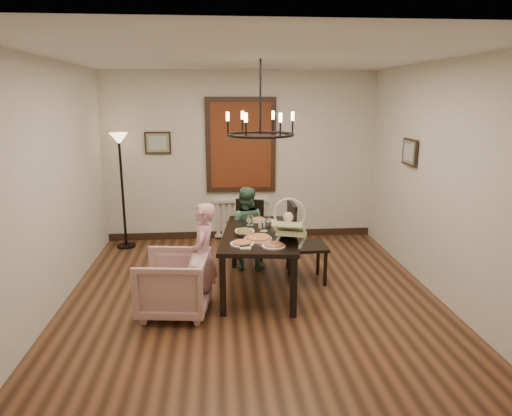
{
  "coord_description": "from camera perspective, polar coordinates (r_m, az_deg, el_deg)",
  "views": [
    {
      "loc": [
        -0.39,
        -5.08,
        2.39
      ],
      "look_at": [
        0.07,
        0.34,
        1.05
      ],
      "focal_mm": 32.0,
      "sensor_mm": 36.0,
      "label": 1
    }
  ],
  "objects": [
    {
      "name": "room_shell",
      "position": [
        5.55,
        -0.75,
        3.56
      ],
      "size": [
        4.51,
        5.0,
        2.81
      ],
      "color": "brown",
      "rests_on": "ground"
    },
    {
      "name": "dining_table",
      "position": [
        5.67,
        0.52,
        -3.91
      ],
      "size": [
        1.09,
        1.7,
        0.75
      ],
      "rotation": [
        0.0,
        0.0,
        -0.12
      ],
      "color": "black",
      "rests_on": "room_shell"
    },
    {
      "name": "chair_far",
      "position": [
        6.55,
        -1.1,
        -3.21
      ],
      "size": [
        0.51,
        0.51,
        0.94
      ],
      "primitive_type": null,
      "rotation": [
        0.0,
        0.0,
        -0.28
      ],
      "color": "black",
      "rests_on": "room_shell"
    },
    {
      "name": "chair_right",
      "position": [
        6.0,
        6.48,
        -4.21
      ],
      "size": [
        0.49,
        0.49,
        1.08
      ],
      "primitive_type": null,
      "rotation": [
        0.0,
        0.0,
        1.59
      ],
      "color": "black",
      "rests_on": "room_shell"
    },
    {
      "name": "armchair",
      "position": [
        5.24,
        -10.25,
        -9.32
      ],
      "size": [
        0.85,
        0.83,
        0.7
      ],
      "primitive_type": "imported",
      "rotation": [
        0.0,
        0.0,
        -1.69
      ],
      "color": "#C8999B",
      "rests_on": "room_shell"
    },
    {
      "name": "elderly_woman",
      "position": [
        5.33,
        -6.54,
        -6.94
      ],
      "size": [
        0.3,
        0.41,
        1.01
      ],
      "primitive_type": "imported",
      "rotation": [
        0.0,
        0.0,
        -1.74
      ],
      "color": "pink",
      "rests_on": "room_shell"
    },
    {
      "name": "seated_man",
      "position": [
        6.43,
        -1.32,
        -3.38
      ],
      "size": [
        0.54,
        0.45,
        0.98
      ],
      "primitive_type": "imported",
      "rotation": [
        0.0,
        0.0,
        2.95
      ],
      "color": "#447252",
      "rests_on": "room_shell"
    },
    {
      "name": "baby_bouncer",
      "position": [
        5.22,
        4.27,
        -2.47
      ],
      "size": [
        0.54,
        0.64,
        0.36
      ],
      "primitive_type": null,
      "rotation": [
        0.0,
        0.0,
        -0.31
      ],
      "color": "#E0F2A6",
      "rests_on": "dining_table"
    },
    {
      "name": "salad_bowl",
      "position": [
        5.53,
        -1.43,
        -3.06
      ],
      "size": [
        0.29,
        0.29,
        0.07
      ],
      "primitive_type": "imported",
      "color": "white",
      "rests_on": "dining_table"
    },
    {
      "name": "pizza_platter",
      "position": [
        5.35,
        0.24,
        -3.79
      ],
      "size": [
        0.33,
        0.33,
        0.04
      ],
      "primitive_type": "cylinder",
      "color": "tan",
      "rests_on": "dining_table"
    },
    {
      "name": "drinking_glass",
      "position": [
        5.58,
        2.3,
        -2.45
      ],
      "size": [
        0.08,
        0.08,
        0.15
      ],
      "primitive_type": "cylinder",
      "color": "silver",
      "rests_on": "dining_table"
    },
    {
      "name": "window_blinds",
      "position": [
        7.59,
        -1.91,
        7.85
      ],
      "size": [
        1.0,
        0.03,
        1.4
      ],
      "primitive_type": "cube",
      "color": "brown",
      "rests_on": "room_shell"
    },
    {
      "name": "radiator",
      "position": [
        7.84,
        -1.84,
        -1.26
      ],
      "size": [
        0.92,
        0.12,
        0.62
      ],
      "primitive_type": null,
      "color": "silver",
      "rests_on": "room_shell"
    },
    {
      "name": "picture_back",
      "position": [
        7.64,
        -12.17,
        7.97
      ],
      "size": [
        0.42,
        0.03,
        0.36
      ],
      "primitive_type": "cube",
      "color": "black",
      "rests_on": "room_shell"
    },
    {
      "name": "picture_right",
      "position": [
        6.56,
        18.65,
        6.64
      ],
      "size": [
        0.03,
        0.42,
        0.36
      ],
      "primitive_type": "cube",
      "rotation": [
        0.0,
        0.0,
        1.57
      ],
      "color": "black",
      "rests_on": "room_shell"
    },
    {
      "name": "floor_lamp",
      "position": [
        7.53,
        -16.33,
        1.86
      ],
      "size": [
        0.3,
        0.3,
        1.8
      ],
      "primitive_type": null,
      "color": "black",
      "rests_on": "room_shell"
    },
    {
      "name": "chandelier",
      "position": [
        5.41,
        0.55,
        9.17
      ],
      "size": [
        0.8,
        0.8,
        0.04
      ],
      "primitive_type": "torus",
      "color": "black",
      "rests_on": "room_shell"
    }
  ]
}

